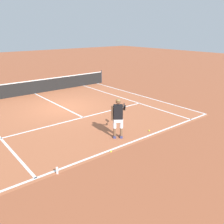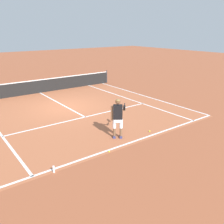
{
  "view_description": "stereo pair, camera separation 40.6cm",
  "coord_description": "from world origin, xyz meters",
  "px_view_note": "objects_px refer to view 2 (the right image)",
  "views": [
    {
      "loc": [
        -6.36,
        -12.49,
        4.38
      ],
      "look_at": [
        -0.21,
        -4.87,
        1.05
      ],
      "focal_mm": 39.23,
      "sensor_mm": 36.0,
      "label": 1
    },
    {
      "loc": [
        -6.04,
        -12.74,
        4.38
      ],
      "look_at": [
        -0.21,
        -4.87,
        1.05
      ],
      "focal_mm": 39.23,
      "sensor_mm": 36.0,
      "label": 2
    }
  ],
  "objects_px": {
    "tennis_ball_by_baseline": "(109,151)",
    "water_bottle": "(54,169)",
    "tennis_ball_near_feet": "(150,131)",
    "tennis_player": "(118,116)"
  },
  "relations": [
    {
      "from": "tennis_ball_near_feet",
      "to": "tennis_ball_by_baseline",
      "type": "xyz_separation_m",
      "value": [
        -2.58,
        -0.47,
        0.0
      ]
    },
    {
      "from": "tennis_player",
      "to": "tennis_ball_by_baseline",
      "type": "xyz_separation_m",
      "value": [
        -1.06,
        -0.84,
        -0.96
      ]
    },
    {
      "from": "tennis_ball_by_baseline",
      "to": "water_bottle",
      "type": "height_order",
      "value": "water_bottle"
    },
    {
      "from": "water_bottle",
      "to": "tennis_player",
      "type": "bearing_deg",
      "value": 15.03
    },
    {
      "from": "tennis_ball_near_feet",
      "to": "tennis_player",
      "type": "bearing_deg",
      "value": 166.2
    },
    {
      "from": "tennis_player",
      "to": "water_bottle",
      "type": "bearing_deg",
      "value": -164.97
    },
    {
      "from": "tennis_player",
      "to": "tennis_ball_near_feet",
      "type": "xyz_separation_m",
      "value": [
        1.52,
        -0.37,
        -0.96
      ]
    },
    {
      "from": "tennis_ball_by_baseline",
      "to": "water_bottle",
      "type": "relative_size",
      "value": 0.29
    },
    {
      "from": "tennis_ball_near_feet",
      "to": "water_bottle",
      "type": "relative_size",
      "value": 0.29
    },
    {
      "from": "tennis_player",
      "to": "tennis_ball_near_feet",
      "type": "relative_size",
      "value": 25.95
    }
  ]
}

